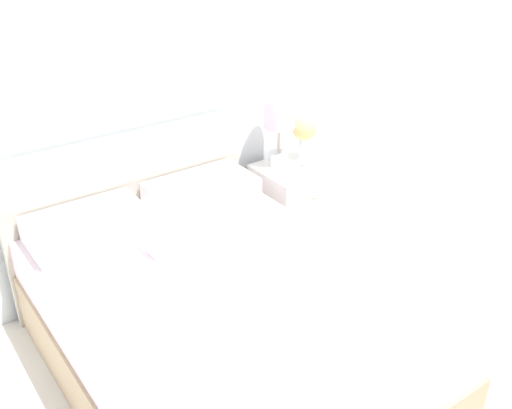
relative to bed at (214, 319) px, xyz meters
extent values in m
plane|color=silver|center=(0.00, 0.92, -0.29)|extent=(12.00, 12.00, 0.00)
cube|color=white|center=(0.00, 0.99, 1.01)|extent=(8.00, 0.06, 2.60)
cube|color=tan|center=(0.00, -0.07, -0.13)|extent=(1.43, 1.98, 0.34)
cube|color=white|center=(0.00, -0.07, 0.15)|extent=(1.40, 1.94, 0.21)
cube|color=beige|center=(0.00, 0.90, 0.19)|extent=(1.46, 0.05, 0.97)
cube|color=white|center=(-0.34, 0.67, 0.32)|extent=(0.60, 0.36, 0.14)
cube|color=white|center=(0.34, 0.67, 0.32)|extent=(0.60, 0.36, 0.14)
cube|color=white|center=(0.00, 0.31, 0.35)|extent=(0.31, 0.11, 0.19)
cube|color=white|center=(1.04, 0.69, 0.00)|extent=(0.43, 0.42, 0.58)
sphere|color=#B2AD93|center=(1.04, 0.48, 0.16)|extent=(0.02, 0.02, 0.02)
cylinder|color=white|center=(0.99, 0.78, 0.33)|extent=(0.12, 0.12, 0.09)
cylinder|color=#B7B29E|center=(0.99, 0.78, 0.46)|extent=(0.02, 0.02, 0.17)
cylinder|color=silver|center=(0.99, 0.78, 0.63)|extent=(0.20, 0.20, 0.18)
cylinder|color=white|center=(1.18, 0.77, 0.36)|extent=(0.07, 0.07, 0.15)
sphere|color=#E5D17F|center=(1.18, 0.77, 0.50)|extent=(0.16, 0.16, 0.16)
sphere|color=#609356|center=(1.22, 0.77, 0.46)|extent=(0.07, 0.07, 0.07)
cylinder|color=white|center=(1.12, 0.64, 0.29)|extent=(0.12, 0.12, 0.01)
cylinder|color=white|center=(1.12, 0.64, 0.32)|extent=(0.07, 0.07, 0.06)
camera|label=1|loc=(-1.18, -2.02, 1.88)|focal=42.00mm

